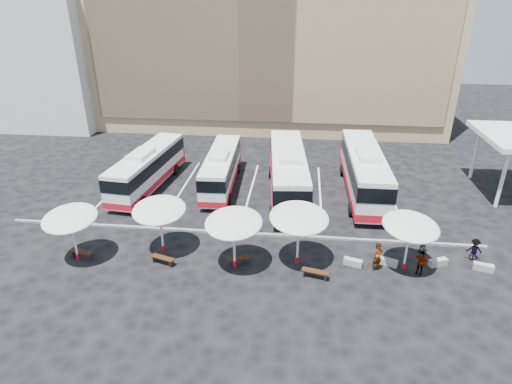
# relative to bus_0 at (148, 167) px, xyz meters

# --- Properties ---
(ground) EXTENTS (120.00, 120.00, 0.00)m
(ground) POSITION_rel_bus_0_xyz_m (9.03, -7.76, -1.85)
(ground) COLOR black
(ground) RESTS_ON ground
(sandstone_building) EXTENTS (42.00, 18.25, 29.60)m
(sandstone_building) POSITION_rel_bus_0_xyz_m (9.03, 24.11, 10.78)
(sandstone_building) COLOR tan
(sandstone_building) RESTS_ON ground
(apartment_block) EXTENTS (14.00, 14.00, 18.00)m
(apartment_block) POSITION_rel_bus_0_xyz_m (-18.97, 20.24, 7.15)
(apartment_block) COLOR silver
(apartment_block) RESTS_ON ground
(curb_divider) EXTENTS (34.00, 0.25, 0.15)m
(curb_divider) POSITION_rel_bus_0_xyz_m (9.03, -7.26, -1.77)
(curb_divider) COLOR black
(curb_divider) RESTS_ON ground
(bay_lines) EXTENTS (24.15, 12.00, 0.01)m
(bay_lines) POSITION_rel_bus_0_xyz_m (9.03, 0.24, -1.84)
(bay_lines) COLOR white
(bay_lines) RESTS_ON ground
(bus_0) EXTENTS (3.56, 11.57, 3.61)m
(bus_0) POSITION_rel_bus_0_xyz_m (0.00, 0.00, 0.00)
(bus_0) COLOR white
(bus_0) RESTS_ON ground
(bus_1) EXTENTS (2.80, 10.83, 3.41)m
(bus_1) POSITION_rel_bus_0_xyz_m (6.35, 0.91, -0.10)
(bus_1) COLOR white
(bus_1) RESTS_ON ground
(bus_2) EXTENTS (3.89, 13.27, 4.15)m
(bus_2) POSITION_rel_bus_0_xyz_m (12.22, -0.31, 0.28)
(bus_2) COLOR white
(bus_2) RESTS_ON ground
(bus_3) EXTENTS (3.15, 13.02, 4.12)m
(bus_3) POSITION_rel_bus_0_xyz_m (18.58, 0.75, 0.26)
(bus_3) COLOR white
(bus_3) RESTS_ON ground
(sunshade_0) EXTENTS (3.43, 3.47, 3.53)m
(sunshade_0) POSITION_rel_bus_0_xyz_m (-0.83, -11.53, 1.15)
(sunshade_0) COLOR white
(sunshade_0) RESTS_ON ground
(sunshade_1) EXTENTS (3.83, 3.87, 3.60)m
(sunshade_1) POSITION_rel_bus_0_xyz_m (4.36, -9.97, 1.21)
(sunshade_1) COLOR white
(sunshade_1) RESTS_ON ground
(sunshade_2) EXTENTS (4.00, 4.03, 3.67)m
(sunshade_2) POSITION_rel_bus_0_xyz_m (9.38, -11.24, 1.27)
(sunshade_2) COLOR white
(sunshade_2) RESTS_ON ground
(sunshade_3) EXTENTS (4.48, 4.51, 3.83)m
(sunshade_3) POSITION_rel_bus_0_xyz_m (13.28, -10.41, 1.40)
(sunshade_3) COLOR white
(sunshade_3) RESTS_ON ground
(sunshade_4) EXTENTS (4.40, 4.42, 3.55)m
(sunshade_4) POSITION_rel_bus_0_xyz_m (19.92, -10.32, 1.17)
(sunshade_4) COLOR white
(sunshade_4) RESTS_ON ground
(wood_bench_0) EXTENTS (1.66, 0.80, 0.49)m
(wood_bench_0) POSITION_rel_bus_0_xyz_m (-0.62, -11.36, -1.47)
(wood_bench_0) COLOR black
(wood_bench_0) RESTS_ON ground
(wood_bench_1) EXTENTS (1.66, 0.89, 0.49)m
(wood_bench_1) POSITION_rel_bus_0_xyz_m (4.80, -11.45, -1.47)
(wood_bench_1) COLOR black
(wood_bench_1) RESTS_ON ground
(wood_bench_2) EXTENTS (1.48, 0.77, 0.44)m
(wood_bench_2) POSITION_rel_bus_0_xyz_m (9.58, -10.94, -1.51)
(wood_bench_2) COLOR black
(wood_bench_2) RESTS_ON ground
(wood_bench_3) EXTENTS (1.70, 0.81, 0.50)m
(wood_bench_3) POSITION_rel_bus_0_xyz_m (14.39, -11.90, -1.46)
(wood_bench_3) COLOR black
(wood_bench_3) RESTS_ON ground
(conc_bench_0) EXTENTS (1.23, 0.75, 0.44)m
(conc_bench_0) POSITION_rel_bus_0_xyz_m (16.80, -10.31, -1.63)
(conc_bench_0) COLOR gray
(conc_bench_0) RESTS_ON ground
(conc_bench_1) EXTENTS (1.20, 0.81, 0.43)m
(conc_bench_1) POSITION_rel_bus_0_xyz_m (19.02, -10.04, -1.63)
(conc_bench_1) COLOR gray
(conc_bench_1) RESTS_ON ground
(conc_bench_2) EXTENTS (1.28, 0.84, 0.46)m
(conc_bench_2) POSITION_rel_bus_0_xyz_m (22.13, -9.76, -1.62)
(conc_bench_2) COLOR gray
(conc_bench_2) RESTS_ON ground
(conc_bench_3) EXTENTS (1.24, 0.67, 0.44)m
(conc_bench_3) POSITION_rel_bus_0_xyz_m (24.79, -9.98, -1.62)
(conc_bench_3) COLOR gray
(conc_bench_3) RESTS_ON ground
(passenger_0) EXTENTS (0.84, 0.77, 1.92)m
(passenger_0) POSITION_rel_bus_0_xyz_m (18.17, -10.68, -0.89)
(passenger_0) COLOR black
(passenger_0) RESTS_ON ground
(passenger_1) EXTENTS (0.94, 0.89, 1.52)m
(passenger_1) POSITION_rel_bus_0_xyz_m (21.50, -8.33, -1.08)
(passenger_1) COLOR black
(passenger_1) RESTS_ON ground
(passenger_2) EXTENTS (0.99, 0.91, 1.62)m
(passenger_2) POSITION_rel_bus_0_xyz_m (20.73, -10.78, -1.03)
(passenger_2) COLOR black
(passenger_2) RESTS_ON ground
(passenger_3) EXTENTS (1.04, 0.67, 1.53)m
(passenger_3) POSITION_rel_bus_0_xyz_m (24.52, -8.86, -1.08)
(passenger_3) COLOR black
(passenger_3) RESTS_ON ground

